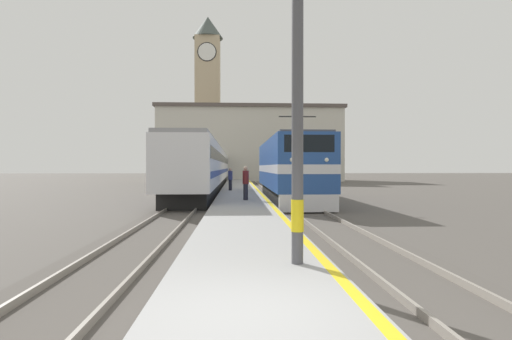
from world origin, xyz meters
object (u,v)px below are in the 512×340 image
at_px(second_waiting_passenger, 246,182).
at_px(clock_tower, 208,93).
at_px(passenger_train, 213,167).
at_px(person_on_platform, 230,179).
at_px(locomotive_train, 289,169).
at_px(catenary_mast, 303,34).

height_order(second_waiting_passenger, clock_tower, clock_tower).
distance_m(passenger_train, clock_tower, 28.44).
bearing_deg(passenger_train, person_on_platform, -81.55).
relative_size(locomotive_train, person_on_platform, 8.45).
xyz_separation_m(locomotive_train, passenger_train, (-6.01, 20.47, 0.11)).
xyz_separation_m(passenger_train, person_on_platform, (2.23, -14.98, -0.87)).
distance_m(catenary_mast, clock_tower, 64.56).
bearing_deg(second_waiting_passenger, clock_tower, 96.40).
bearing_deg(person_on_platform, clock_tower, 96.44).
relative_size(locomotive_train, second_waiting_passenger, 7.86).
bearing_deg(person_on_platform, passenger_train, 98.45).
bearing_deg(second_waiting_passenger, locomotive_train, 50.51).
relative_size(catenary_mast, second_waiting_passenger, 4.61).
bearing_deg(clock_tower, catenary_mast, -84.39).
height_order(locomotive_train, catenary_mast, catenary_mast).
bearing_deg(clock_tower, passenger_train, -84.77).
relative_size(passenger_train, catenary_mast, 6.41).
height_order(person_on_platform, second_waiting_passenger, second_waiting_passenger).
distance_m(catenary_mast, person_on_platform, 23.57).
bearing_deg(locomotive_train, clock_tower, 100.33).
distance_m(passenger_train, second_waiting_passenger, 24.11).
xyz_separation_m(catenary_mast, person_on_platform, (-1.70, 23.26, -3.39)).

